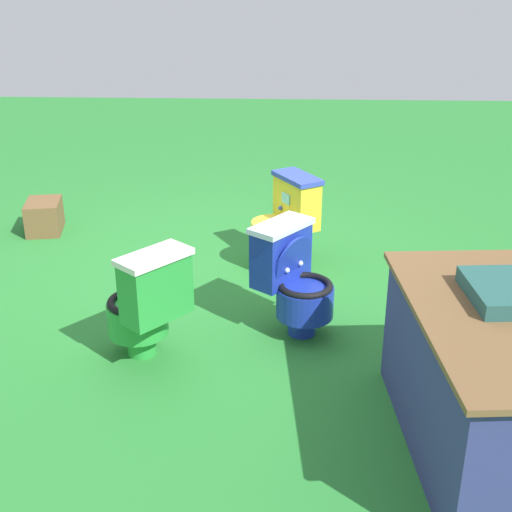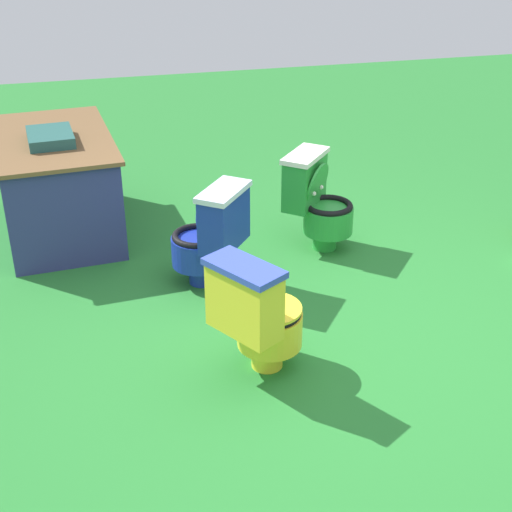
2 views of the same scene
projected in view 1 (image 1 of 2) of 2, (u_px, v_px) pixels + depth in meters
name	position (u px, v px, depth m)	size (l,w,h in m)	color
ground	(201.00, 271.00, 5.45)	(14.00, 14.00, 0.00)	#26752D
toilet_blue	(294.00, 278.00, 4.45)	(0.62, 0.64, 0.73)	#192D9E
toilet_yellow	(284.00, 221.00, 5.41)	(0.60, 0.63, 0.73)	yellow
toilet_green	(146.00, 303.00, 4.13)	(0.63, 0.64, 0.73)	green
vendor_table	(498.00, 382.00, 3.34)	(1.52, 0.97, 0.85)	navy
small_crate	(44.00, 216.00, 6.16)	(0.39, 0.29, 0.28)	brown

